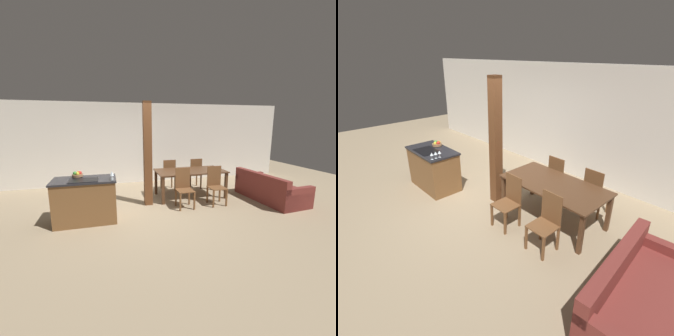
{
  "view_description": "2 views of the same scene",
  "coord_description": "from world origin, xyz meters",
  "views": [
    {
      "loc": [
        -0.83,
        -5.05,
        2.04
      ],
      "look_at": [
        0.6,
        0.2,
        0.95
      ],
      "focal_mm": 24.0,
      "sensor_mm": 36.0,
      "label": 1
    },
    {
      "loc": [
        3.88,
        -2.8,
        2.93
      ],
      "look_at": [
        0.6,
        0.2,
        0.95
      ],
      "focal_mm": 28.0,
      "sensor_mm": 36.0,
      "label": 2
    }
  ],
  "objects": [
    {
      "name": "timber_post",
      "position": [
        0.12,
        0.36,
        1.28
      ],
      "size": [
        0.19,
        0.19,
        2.55
      ],
      "color": "brown",
      "rests_on": "ground_plane"
    },
    {
      "name": "ground_plane",
      "position": [
        0.0,
        0.0,
        0.0
      ],
      "size": [
        16.0,
        16.0,
        0.0
      ],
      "primitive_type": "plane",
      "color": "#9E896B"
    },
    {
      "name": "dining_chair_far_right",
      "position": [
        1.8,
        1.39,
        0.5
      ],
      "size": [
        0.4,
        0.4,
        0.96
      ],
      "rotation": [
        0.0,
        0.0,
        3.14
      ],
      "color": "brown",
      "rests_on": "ground_plane"
    },
    {
      "name": "dining_chair_far_left",
      "position": [
        0.94,
        1.39,
        0.5
      ],
      "size": [
        0.4,
        0.4,
        0.96
      ],
      "rotation": [
        0.0,
        0.0,
        3.14
      ],
      "color": "brown",
      "rests_on": "ground_plane"
    },
    {
      "name": "dining_table",
      "position": [
        1.37,
        0.68,
        0.66
      ],
      "size": [
        1.9,
        0.99,
        0.75
      ],
      "color": "#51331E",
      "rests_on": "ground_plane"
    },
    {
      "name": "wine_glass_middle",
      "position": [
        -0.76,
        -0.5,
        1.04
      ],
      "size": [
        0.07,
        0.07,
        0.14
      ],
      "color": "silver",
      "rests_on": "kitchen_island"
    },
    {
      "name": "couch",
      "position": [
        3.34,
        -0.14,
        0.26
      ],
      "size": [
        1.07,
        1.91,
        0.75
      ],
      "rotation": [
        0.0,
        0.0,
        1.66
      ],
      "color": "maroon",
      "rests_on": "ground_plane"
    },
    {
      "name": "wine_glass_far",
      "position": [
        -0.76,
        -0.41,
        1.04
      ],
      "size": [
        0.07,
        0.07,
        0.14
      ],
      "color": "silver",
      "rests_on": "kitchen_island"
    },
    {
      "name": "kitchen_island",
      "position": [
        -1.32,
        -0.3,
        0.46
      ],
      "size": [
        1.26,
        0.71,
        0.93
      ],
      "color": "brown",
      "rests_on": "ground_plane"
    },
    {
      "name": "fruit_bowl",
      "position": [
        -1.46,
        -0.09,
        0.97
      ],
      "size": [
        0.22,
        0.22,
        0.12
      ],
      "color": "#99704C",
      "rests_on": "kitchen_island"
    },
    {
      "name": "dining_chair_near_right",
      "position": [
        1.8,
        -0.04,
        0.5
      ],
      "size": [
        0.4,
        0.4,
        0.96
      ],
      "color": "brown",
      "rests_on": "ground_plane"
    },
    {
      "name": "dining_chair_near_left",
      "position": [
        0.94,
        -0.04,
        0.5
      ],
      "size": [
        0.4,
        0.4,
        0.96
      ],
      "color": "brown",
      "rests_on": "ground_plane"
    },
    {
      "name": "wine_glass_near",
      "position": [
        -0.76,
        -0.58,
        1.04
      ],
      "size": [
        0.07,
        0.07,
        0.14
      ],
      "color": "silver",
      "rests_on": "kitchen_island"
    },
    {
      "name": "wall_back",
      "position": [
        0.0,
        2.67,
        1.35
      ],
      "size": [
        11.2,
        0.08,
        2.7
      ],
      "color": "silver",
      "rests_on": "ground_plane"
    }
  ]
}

